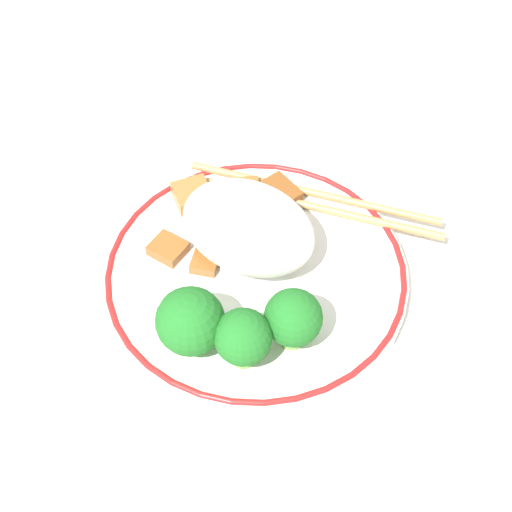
{
  "coord_description": "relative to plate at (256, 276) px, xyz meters",
  "views": [
    {
      "loc": [
        0.21,
        -0.35,
        0.54
      ],
      "look_at": [
        0.0,
        0.0,
        0.03
      ],
      "focal_mm": 60.0,
      "sensor_mm": 36.0,
      "label": 1
    }
  ],
  "objects": [
    {
      "name": "broccoli_back_center",
      "position": [
        0.03,
        -0.07,
        0.03
      ],
      "size": [
        0.04,
        0.04,
        0.05
      ],
      "color": "#7FB756",
      "rests_on": "plate"
    },
    {
      "name": "meat_on_rice_edge",
      "position": [
        -0.04,
        -0.01,
        0.01
      ],
      "size": [
        0.03,
        0.03,
        0.01
      ],
      "color": "brown",
      "rests_on": "plate"
    },
    {
      "name": "ground_plane",
      "position": [
        0.0,
        0.0,
        -0.01
      ],
      "size": [
        3.0,
        3.0,
        0.0
      ],
      "primitive_type": "plane",
      "color": "silver"
    },
    {
      "name": "meat_near_left",
      "position": [
        -0.07,
        -0.02,
        0.01
      ],
      "size": [
        0.03,
        0.02,
        0.01
      ],
      "color": "brown",
      "rests_on": "plate"
    },
    {
      "name": "broccoli_back_left",
      "position": [
        -0.01,
        -0.08,
        0.04
      ],
      "size": [
        0.05,
        0.05,
        0.06
      ],
      "color": "#7FB756",
      "rests_on": "plate"
    },
    {
      "name": "broccoli_back_right",
      "position": [
        0.05,
        -0.04,
        0.03
      ],
      "size": [
        0.04,
        0.04,
        0.05
      ],
      "color": "#7FB756",
      "rests_on": "plate"
    },
    {
      "name": "rice_mound",
      "position": [
        -0.02,
        0.01,
        0.03
      ],
      "size": [
        0.11,
        0.08,
        0.06
      ],
      "color": "white",
      "rests_on": "plate"
    },
    {
      "name": "chopsticks",
      "position": [
        0.01,
        0.09,
        0.01
      ],
      "size": [
        0.21,
        0.07,
        0.01
      ],
      "color": "#AD8451",
      "rests_on": "plate"
    },
    {
      "name": "meat_near_right",
      "position": [
        -0.02,
        0.08,
        0.01
      ],
      "size": [
        0.04,
        0.03,
        0.01
      ],
      "color": "brown",
      "rests_on": "plate"
    },
    {
      "name": "meat_near_back",
      "position": [
        -0.08,
        0.04,
        0.01
      ],
      "size": [
        0.04,
        0.04,
        0.01
      ],
      "color": "#9E6633",
      "rests_on": "plate"
    },
    {
      "name": "meat_near_front",
      "position": [
        -0.05,
        0.06,
        0.01
      ],
      "size": [
        0.04,
        0.04,
        0.01
      ],
      "color": "#995B28",
      "rests_on": "plate"
    },
    {
      "name": "plate",
      "position": [
        0.0,
        0.0,
        0.0
      ],
      "size": [
        0.24,
        0.24,
        0.02
      ],
      "color": "white",
      "rests_on": "ground_plane"
    }
  ]
}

